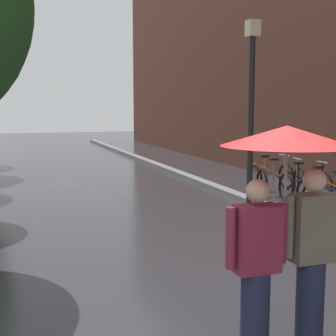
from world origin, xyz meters
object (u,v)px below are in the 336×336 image
parked_bicycle_5 (281,181)px  couple_under_umbrella (286,201)px  parked_bicycle_4 (305,186)px  parked_bicycle_6 (271,176)px  street_lamp_post (251,102)px  parked_bicycle_3 (325,191)px

parked_bicycle_5 → couple_under_umbrella: 8.18m
parked_bicycle_4 → parked_bicycle_6: size_ratio=1.00×
parked_bicycle_5 → street_lamp_post: bearing=-136.7°
parked_bicycle_3 → parked_bicycle_4: bearing=88.2°
parked_bicycle_4 → couple_under_umbrella: size_ratio=0.54×
parked_bicycle_3 → parked_bicycle_6: size_ratio=0.97×
street_lamp_post → parked_bicycle_4: bearing=22.9°
parked_bicycle_3 → couple_under_umbrella: 6.88m
couple_under_umbrella → street_lamp_post: street_lamp_post is taller
parked_bicycle_3 → parked_bicycle_5: (-0.09, 1.69, 0.00)m
parked_bicycle_5 → couple_under_umbrella: couple_under_umbrella is taller
parked_bicycle_4 → couple_under_umbrella: couple_under_umbrella is taller
parked_bicycle_3 → couple_under_umbrella: bearing=-129.8°
couple_under_umbrella → parked_bicycle_5: bearing=58.4°
parked_bicycle_6 → parked_bicycle_4: bearing=-91.9°
parked_bicycle_4 → parked_bicycle_6: 1.69m
parked_bicycle_5 → street_lamp_post: (-1.82, -1.71, 1.96)m
parked_bicycle_6 → parked_bicycle_5: bearing=-102.3°
parked_bicycle_6 → parked_bicycle_3: bearing=-91.9°
parked_bicycle_5 → street_lamp_post: 3.17m
parked_bicycle_3 → street_lamp_post: 2.74m
parked_bicycle_4 → parked_bicycle_5: bearing=97.4°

